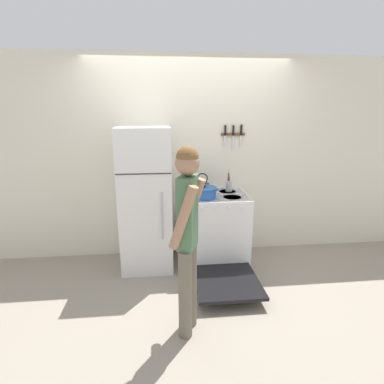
{
  "coord_description": "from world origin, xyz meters",
  "views": [
    {
      "loc": [
        -0.37,
        -3.81,
        1.87
      ],
      "look_at": [
        -0.02,
        -0.48,
        0.97
      ],
      "focal_mm": 28.0,
      "sensor_mm": 36.0,
      "label": 1
    }
  ],
  "objects_px": {
    "refrigerator": "(146,199)",
    "dutch_oven_pot": "(204,192)",
    "utensil_jar": "(229,186)",
    "person": "(188,232)",
    "stove_range": "(216,230)",
    "tea_kettle": "(202,186)"
  },
  "relations": [
    {
      "from": "refrigerator",
      "to": "person",
      "type": "distance_m",
      "value": 1.3
    },
    {
      "from": "dutch_oven_pot",
      "to": "tea_kettle",
      "type": "distance_m",
      "value": 0.27
    },
    {
      "from": "tea_kettle",
      "to": "utensil_jar",
      "type": "distance_m",
      "value": 0.34
    },
    {
      "from": "stove_range",
      "to": "dutch_oven_pot",
      "type": "xyz_separation_m",
      "value": [
        -0.17,
        -0.1,
        0.52
      ]
    },
    {
      "from": "refrigerator",
      "to": "dutch_oven_pot",
      "type": "distance_m",
      "value": 0.71
    },
    {
      "from": "tea_kettle",
      "to": "person",
      "type": "relative_size",
      "value": 0.15
    },
    {
      "from": "tea_kettle",
      "to": "person",
      "type": "height_order",
      "value": "person"
    },
    {
      "from": "refrigerator",
      "to": "person",
      "type": "relative_size",
      "value": 1.05
    },
    {
      "from": "refrigerator",
      "to": "stove_range",
      "type": "relative_size",
      "value": 1.24
    },
    {
      "from": "dutch_oven_pot",
      "to": "utensil_jar",
      "type": "xyz_separation_m",
      "value": [
        0.35,
        0.27,
        0.01
      ]
    },
    {
      "from": "refrigerator",
      "to": "utensil_jar",
      "type": "bearing_deg",
      "value": 6.99
    },
    {
      "from": "person",
      "to": "refrigerator",
      "type": "bearing_deg",
      "value": 38.28
    },
    {
      "from": "stove_range",
      "to": "person",
      "type": "height_order",
      "value": "person"
    },
    {
      "from": "refrigerator",
      "to": "stove_range",
      "type": "xyz_separation_m",
      "value": [
        0.85,
        -0.05,
        -0.41
      ]
    },
    {
      "from": "dutch_oven_pot",
      "to": "utensil_jar",
      "type": "bearing_deg",
      "value": 37.86
    },
    {
      "from": "stove_range",
      "to": "person",
      "type": "relative_size",
      "value": 0.85
    },
    {
      "from": "stove_range",
      "to": "dutch_oven_pot",
      "type": "bearing_deg",
      "value": -150.08
    },
    {
      "from": "dutch_oven_pot",
      "to": "person",
      "type": "relative_size",
      "value": 0.2
    },
    {
      "from": "utensil_jar",
      "to": "tea_kettle",
      "type": "bearing_deg",
      "value": -178.88
    },
    {
      "from": "refrigerator",
      "to": "person",
      "type": "xyz_separation_m",
      "value": [
        0.39,
        -1.24,
        0.07
      ]
    },
    {
      "from": "refrigerator",
      "to": "stove_range",
      "type": "distance_m",
      "value": 0.95
    },
    {
      "from": "utensil_jar",
      "to": "person",
      "type": "distance_m",
      "value": 1.51
    }
  ]
}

